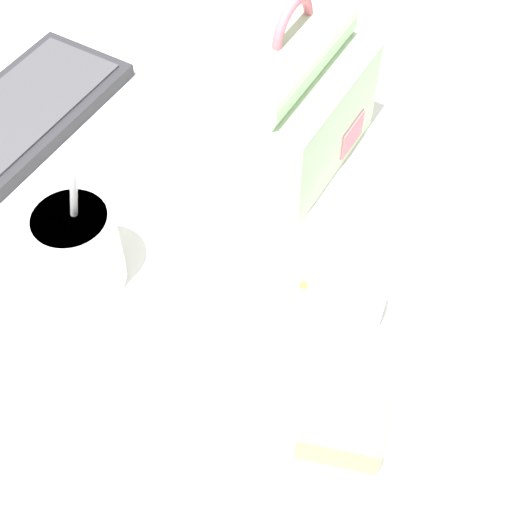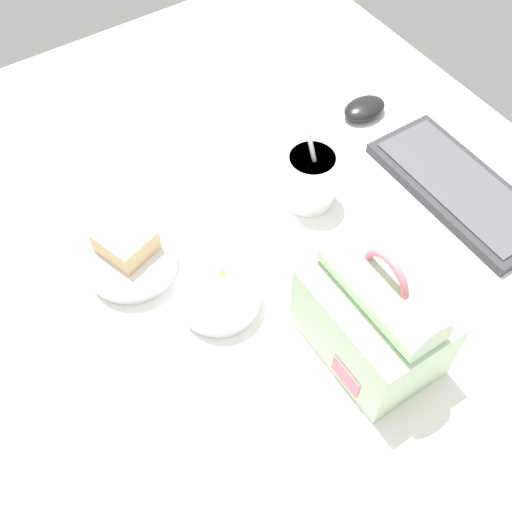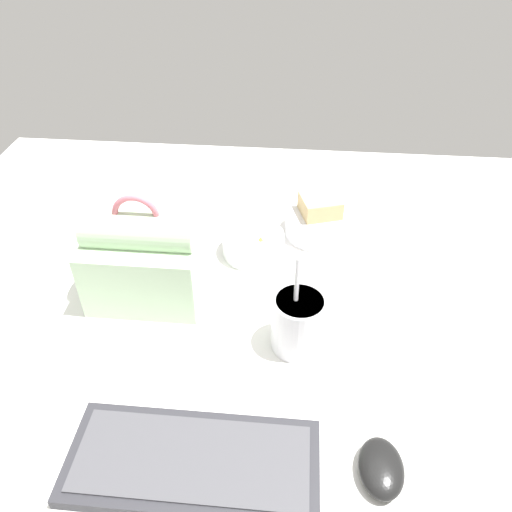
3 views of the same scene
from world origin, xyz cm
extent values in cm
cube|color=white|center=(0.00, 0.00, 1.00)|extent=(140.00, 110.00, 2.00)
cube|color=#2D2D33|center=(3.45, 35.03, 2.90)|extent=(32.11, 13.87, 1.80)
cube|color=#47474C|center=(3.45, 35.03, 3.95)|extent=(29.54, 11.37, 0.30)
cube|color=#B7D6AD|center=(17.23, 3.98, 8.07)|extent=(19.14, 13.21, 12.13)
cylinder|color=#B7D6AD|center=(17.23, 3.98, 15.97)|extent=(18.19, 6.67, 6.67)
cube|color=#DB707F|center=(20.58, -2.73, 5.34)|extent=(5.36, 0.30, 3.64)
torus|color=#DB707F|center=(17.23, 3.98, 18.97)|extent=(7.70, 1.00, 7.70)
cylinder|color=silver|center=(-9.19, 13.21, 6.84)|extent=(8.28, 8.28, 9.68)
cylinder|color=olive|center=(-9.19, 13.21, 11.38)|extent=(7.29, 7.29, 0.60)
cylinder|color=silver|center=(-8.57, 12.79, 12.72)|extent=(0.70, 3.37, 10.97)
cylinder|color=silver|center=(-12.70, -17.51, 4.45)|extent=(13.56, 13.56, 4.91)
cube|color=tan|center=(-12.70, -17.51, 7.15)|extent=(9.19, 8.75, 6.87)
cylinder|color=silver|center=(-0.07, -9.69, 4.21)|extent=(11.99, 11.99, 4.42)
ellipsoid|color=white|center=(1.73, -10.58, 5.47)|extent=(3.26, 3.26, 3.84)
cone|color=#EFBC47|center=(-1.57, -8.01, 5.43)|extent=(5.42, 5.42, 3.76)
sphere|color=black|center=(0.31, -13.32, 4.27)|extent=(1.44, 1.44, 1.44)
sphere|color=black|center=(0.82, -12.63, 4.27)|extent=(1.44, 1.44, 1.44)
camera|label=1|loc=(-37.10, -23.48, 63.26)|focal=50.00mm
camera|label=2|loc=(44.51, -32.57, 82.65)|focal=45.00mm
camera|label=3|loc=(-7.58, 67.15, 63.31)|focal=35.00mm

